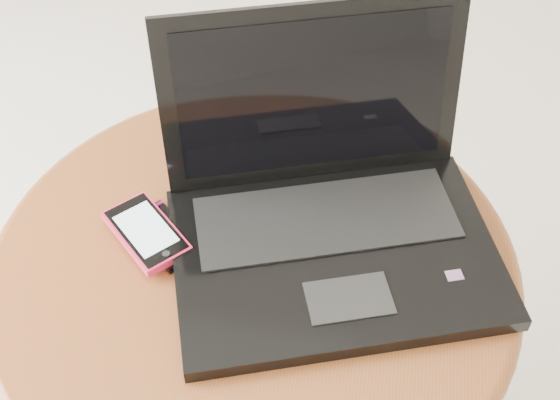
# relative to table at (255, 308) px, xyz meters

# --- Properties ---
(table) EXTENTS (0.68, 0.68, 0.54)m
(table) POSITION_rel_table_xyz_m (0.00, 0.00, 0.00)
(table) COLOR brown
(table) RESTS_ON ground
(laptop) EXTENTS (0.48, 0.44, 0.26)m
(laptop) POSITION_rel_table_xyz_m (0.09, 0.05, 0.16)
(laptop) COLOR black
(laptop) RESTS_ON table
(phone_black) EXTENTS (0.12, 0.11, 0.01)m
(phone_black) POSITION_rel_table_xyz_m (-0.12, 0.01, 0.12)
(phone_black) COLOR black
(phone_black) RESTS_ON table
(phone_pink) EXTENTS (0.13, 0.13, 0.01)m
(phone_pink) POSITION_rel_table_xyz_m (-0.14, 0.00, 0.13)
(phone_pink) COLOR #D22245
(phone_pink) RESTS_ON phone_black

